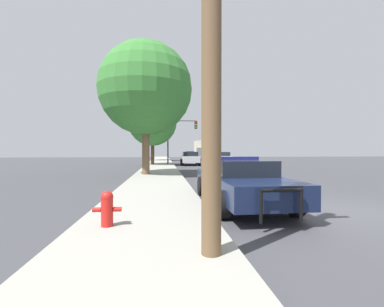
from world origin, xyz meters
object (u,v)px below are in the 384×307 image
object	(u,v)px
box_truck	(202,150)
tree_sidewalk_mid	(152,122)
police_car	(239,180)
car_background_distant	(190,155)
car_background_midblock	(190,158)
fire_hydrant	(107,207)
car_background_oncoming	(222,158)
utility_pole	(211,21)
traffic_light	(180,132)
tree_sidewalk_near	(146,89)
tree_sidewalk_far	(153,132)

from	to	relation	value
box_truck	tree_sidewalk_mid	size ratio (longest dim) A/B	1.07
police_car	car_background_distant	distance (m)	39.96
car_background_midblock	box_truck	distance (m)	16.55
police_car	fire_hydrant	distance (m)	4.24
car_background_distant	car_background_midblock	size ratio (longest dim) A/B	1.01
fire_hydrant	car_background_oncoming	size ratio (longest dim) A/B	0.16
car_background_midblock	tree_sidewalk_mid	world-z (taller)	tree_sidewalk_mid
utility_pole	traffic_light	size ratio (longest dim) A/B	1.32
car_background_distant	tree_sidewalk_near	xyz separation A→B (m)	(-6.10, -31.11, 4.76)
fire_hydrant	tree_sidewalk_mid	distance (m)	22.56
utility_pole	car_background_midblock	world-z (taller)	utility_pole
traffic_light	tree_sidewalk_mid	distance (m)	3.58
tree_sidewalk_mid	car_background_oncoming	bearing A→B (deg)	11.15
car_background_midblock	box_truck	size ratio (longest dim) A/B	0.61
box_truck	tree_sidewalk_mid	world-z (taller)	tree_sidewalk_mid
police_car	traffic_light	xyz separation A→B (m)	(-0.45, 21.40, 2.93)
car_background_midblock	box_truck	world-z (taller)	box_truck
fire_hydrant	car_background_distant	size ratio (longest dim) A/B	0.15
utility_pole	tree_sidewalk_mid	bearing A→B (deg)	94.36
car_background_midblock	traffic_light	bearing A→B (deg)	144.08
utility_pole	traffic_light	bearing A→B (deg)	87.31
tree_sidewalk_far	fire_hydrant	bearing A→B (deg)	-89.39
car_background_midblock	police_car	bearing A→B (deg)	-90.02
police_car	tree_sidewalk_far	size ratio (longest dim) A/B	0.86
box_truck	tree_sidewalk_far	distance (m)	10.13
tree_sidewalk_far	tree_sidewalk_mid	xyz separation A→B (m)	(0.37, -11.71, 0.22)
traffic_light	car_background_midblock	bearing A→B (deg)	-37.66
car_background_distant	police_car	bearing A→B (deg)	-95.81
car_background_midblock	tree_sidewalk_far	distance (m)	12.31
traffic_light	car_background_oncoming	world-z (taller)	traffic_light
tree_sidewalk_mid	traffic_light	bearing A→B (deg)	28.95
police_car	car_background_oncoming	distance (m)	21.76
car_background_distant	tree_sidewalk_near	size ratio (longest dim) A/B	0.56
fire_hydrant	tree_sidewalk_near	size ratio (longest dim) A/B	0.09
traffic_light	car_background_oncoming	distance (m)	5.72
tree_sidewalk_near	utility_pole	bearing A→B (deg)	-82.04
utility_pole	car_background_midblock	xyz separation A→B (m)	(2.27, 24.59, -2.75)
car_background_distant	car_background_midblock	distance (m)	19.41
tree_sidewalk_near	traffic_light	bearing A→B (deg)	76.73
car_background_distant	tree_sidewalk_near	distance (m)	32.06
police_car	car_background_distant	size ratio (longest dim) A/B	1.17
car_background_oncoming	tree_sidewalk_near	xyz separation A→B (m)	(-7.91, -12.55, 4.77)
tree_sidewalk_far	police_car	bearing A→B (deg)	-83.07
utility_pole	car_background_distant	bearing A→B (deg)	84.39
utility_pole	traffic_light	world-z (taller)	utility_pole
traffic_light	box_truck	bearing A→B (deg)	72.28
car_background_distant	traffic_light	bearing A→B (deg)	-101.55
car_background_oncoming	tree_sidewalk_mid	size ratio (longest dim) A/B	0.63
police_car	tree_sidewalk_mid	distance (m)	20.42
car_background_midblock	car_background_oncoming	size ratio (longest dim) A/B	1.03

